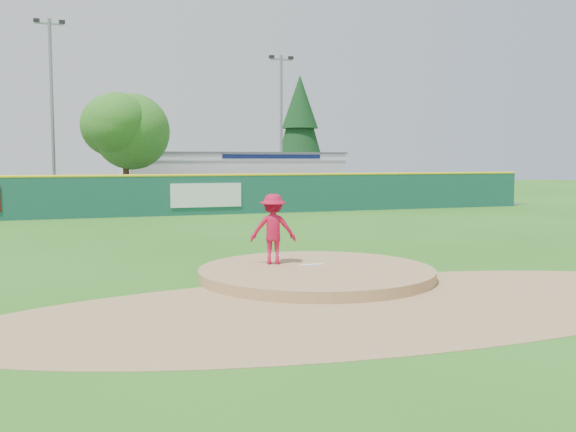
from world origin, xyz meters
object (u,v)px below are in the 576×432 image
object	(u,v)px
pitcher	(273,229)
deciduous_tree	(125,129)
pool_building_grp	(229,175)
light_pole_right	(281,120)
van	(231,192)
conifer_tree	(300,126)
light_pole_left	(52,104)

from	to	relation	value
pitcher	deciduous_tree	bearing A→B (deg)	-69.14
pool_building_grp	light_pole_right	xyz separation A→B (m)	(3.00, -2.99, 3.88)
pitcher	van	size ratio (longest dim) A/B	0.33
pool_building_grp	conifer_tree	size ratio (longest dim) A/B	1.60
pool_building_grp	deciduous_tree	world-z (taller)	deciduous_tree
van	conifer_tree	size ratio (longest dim) A/B	0.55
deciduous_tree	conifer_tree	size ratio (longest dim) A/B	0.77
pitcher	light_pole_right	xyz separation A→B (m)	(9.77, 28.10, 4.45)
pool_building_grp	deciduous_tree	xyz separation A→B (m)	(-8.00, -6.99, 2.89)
pitcher	pool_building_grp	world-z (taller)	pool_building_grp
pitcher	conifer_tree	xyz separation A→B (m)	(13.77, 35.10, 4.44)
pitcher	light_pole_right	world-z (taller)	light_pole_right
van	light_pole_left	distance (m)	11.78
light_pole_left	conifer_tree	bearing A→B (deg)	25.35
deciduous_tree	light_pole_left	distance (m)	4.72
pool_building_grp	deciduous_tree	size ratio (longest dim) A/B	2.07
conifer_tree	light_pole_right	bearing A→B (deg)	-119.74
van	deciduous_tree	world-z (taller)	deciduous_tree
deciduous_tree	light_pole_right	distance (m)	11.75
deciduous_tree	conifer_tree	world-z (taller)	conifer_tree
deciduous_tree	conifer_tree	distance (m)	18.63
pool_building_grp	light_pole_left	size ratio (longest dim) A/B	1.38
van	deciduous_tree	bearing A→B (deg)	69.30
van	light_pole_right	bearing A→B (deg)	-72.95
pitcher	light_pole_left	xyz separation A→B (m)	(-5.23, 26.10, 4.95)
conifer_tree	light_pole_right	distance (m)	8.06
pool_building_grp	light_pole_right	bearing A→B (deg)	-44.95
van	pool_building_grp	distance (m)	7.06
deciduous_tree	conifer_tree	xyz separation A→B (m)	(15.00, 11.00, 0.99)
pool_building_grp	pitcher	bearing A→B (deg)	-102.28
pitcher	deciduous_tree	size ratio (longest dim) A/B	0.23
van	pool_building_grp	bearing A→B (deg)	-35.91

